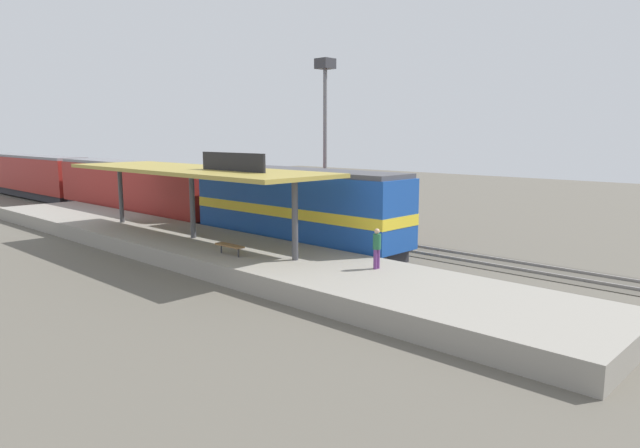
% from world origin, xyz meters
% --- Properties ---
extents(ground_plane, '(120.00, 120.00, 0.00)m').
position_xyz_m(ground_plane, '(2.00, 0.00, 0.00)').
color(ground_plane, '#5B564C').
extents(track_near, '(3.20, 110.00, 0.16)m').
position_xyz_m(track_near, '(0.00, 0.00, 0.03)').
color(track_near, '#4E4941').
rests_on(track_near, ground).
extents(track_far, '(3.20, 110.00, 0.16)m').
position_xyz_m(track_far, '(4.60, 0.00, 0.03)').
color(track_far, '#4E4941').
rests_on(track_far, ground).
extents(platform, '(6.00, 44.00, 0.90)m').
position_xyz_m(platform, '(-4.60, 0.00, 0.45)').
color(platform, gray).
rests_on(platform, ground).
extents(station_canopy, '(5.20, 18.00, 4.70)m').
position_xyz_m(station_canopy, '(-4.60, -0.09, 4.53)').
color(station_canopy, '#47474C').
rests_on(station_canopy, platform).
extents(platform_bench, '(0.44, 1.70, 0.50)m').
position_xyz_m(platform_bench, '(-6.00, -5.05, 1.34)').
color(platform_bench, '#333338').
rests_on(platform_bench, platform).
extents(locomotive, '(2.93, 14.43, 4.44)m').
position_xyz_m(locomotive, '(0.00, -3.28, 2.41)').
color(locomotive, '#28282D').
rests_on(locomotive, track_near).
extents(passenger_carriage_front, '(2.90, 20.00, 4.24)m').
position_xyz_m(passenger_carriage_front, '(0.00, 14.72, 2.31)').
color(passenger_carriage_front, '#28282D').
rests_on(passenger_carriage_front, track_near).
extents(passenger_carriage_rear, '(2.90, 20.00, 4.24)m').
position_xyz_m(passenger_carriage_rear, '(0.00, 35.52, 2.31)').
color(passenger_carriage_rear, '#28282D').
rests_on(passenger_carriage_rear, track_near).
extents(freight_car, '(2.80, 12.00, 3.54)m').
position_xyz_m(freight_car, '(4.60, 0.71, 1.97)').
color(freight_car, '#28282D').
rests_on(freight_car, track_far).
extents(light_mast, '(1.10, 1.10, 11.70)m').
position_xyz_m(light_mast, '(7.80, 1.75, 8.40)').
color(light_mast, slate).
rests_on(light_mast, ground).
extents(person_waiting, '(0.34, 0.34, 1.71)m').
position_xyz_m(person_waiting, '(-3.42, -11.70, 1.85)').
color(person_waiting, '#663375').
rests_on(person_waiting, platform).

